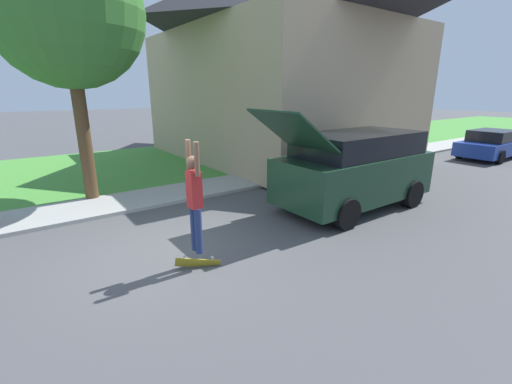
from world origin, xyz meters
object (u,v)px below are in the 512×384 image
lawn_tree_near (66,11)px  skateboard (198,263)px  skateboarder (195,196)px  suv_parked (355,168)px  car_down_street (492,144)px

lawn_tree_near → skateboard: lawn_tree_near is taller
lawn_tree_near → skateboarder: (5.40, 0.74, -3.70)m
suv_parked → car_down_street: suv_parked is taller
skateboarder → suv_parked: bearing=96.3°
skateboarder → skateboard: size_ratio=2.68×
skateboarder → car_down_street: bearing=95.0°
lawn_tree_near → car_down_street: lawn_tree_near is taller
car_down_street → skateboarder: 16.22m
skateboard → lawn_tree_near: bearing=-172.4°
lawn_tree_near → skateboard: size_ratio=9.28×
skateboarder → skateboard: skateboarder is taller
lawn_tree_near → skateboarder: bearing=7.8°
lawn_tree_near → car_down_street: size_ratio=1.71×
lawn_tree_near → car_down_street: bearing=76.7°
car_down_street → skateboarder: size_ratio=2.02×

